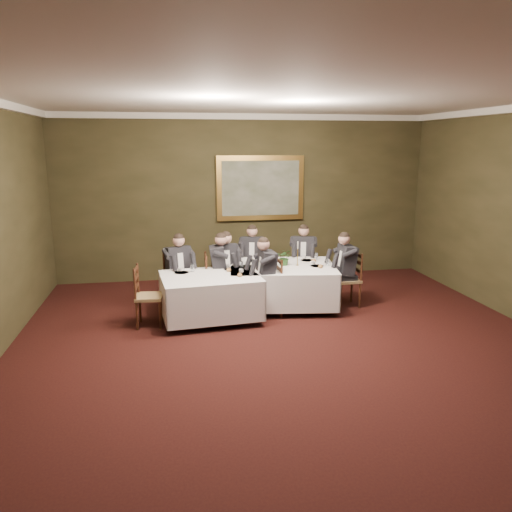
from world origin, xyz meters
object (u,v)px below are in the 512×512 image
object	(u,v)px
diner_sec_endright	(268,286)
diner_main_backright	(303,266)
painting	(260,188)
chair_main_endleft	(217,292)
candlestick	(298,256)
chair_main_endright	(347,290)
table_main	(282,282)
chair_sec_backright	(225,288)
chair_main_backright	(303,277)
chair_main_backleft	(253,278)
chair_sec_backleft	(179,292)
diner_sec_backright	(225,276)
centerpiece	(284,257)
diner_main_endleft	(217,280)
diner_sec_backleft	(178,280)
diner_main_endright	(347,278)
chair_sec_endleft	(149,309)
chair_sec_endright	(268,299)
table_second	(210,294)
diner_main_backleft	(253,267)

from	to	relation	value
diner_sec_endright	diner_main_backright	bearing A→B (deg)	-41.32
painting	chair_main_endleft	bearing A→B (deg)	-120.35
candlestick	chair_main_endright	bearing A→B (deg)	-8.04
table_main	chair_sec_backright	xyz separation A→B (m)	(-0.99, 0.37, -0.17)
chair_main_backright	candlestick	distance (m)	1.17
chair_main_backleft	chair_sec_backleft	bearing A→B (deg)	41.37
diner_sec_backright	candlestick	xyz separation A→B (m)	(1.26, -0.39, 0.42)
table_main	diner_sec_endright	xyz separation A→B (m)	(-0.34, -0.38, 0.06)
centerpiece	diner_main_endleft	bearing A→B (deg)	173.47
chair_main_endright	centerpiece	world-z (taller)	centerpiece
chair_sec_backleft	diner_sec_backleft	world-z (taller)	diner_sec_backleft
diner_main_endright	diner_sec_backleft	world-z (taller)	same
chair_sec_backleft	painting	bearing A→B (deg)	-154.24
diner_sec_backleft	painting	bearing A→B (deg)	-154.01
chair_sec_backright	diner_main_backright	bearing A→B (deg)	-171.89
diner_main_backright	painting	bearing A→B (deg)	-48.08
chair_main_endleft	diner_sec_endright	distance (m)	1.02
chair_sec_backleft	painting	distance (m)	3.11
diner_sec_backright	table_main	bearing A→B (deg)	150.80
diner_sec_backright	chair_sec_endleft	bearing A→B (deg)	25.89
chair_sec_endright	candlestick	xyz separation A→B (m)	(0.60, 0.35, 0.64)
table_second	chair_sec_endleft	size ratio (longest dim) A/B	1.71
chair_main_endleft	diner_main_endright	size ratio (longest dim) A/B	0.74
chair_sec_backleft	chair_sec_endleft	distance (m)	1.00
chair_sec_endright	chair_sec_backleft	bearing A→B (deg)	62.24
table_main	diner_main_backright	distance (m)	1.07
diner_sec_backright	chair_sec_endright	bearing A→B (deg)	122.36
chair_sec_backleft	diner_main_endright	bearing A→B (deg)	151.87
chair_main_backleft	table_second	bearing A→B (deg)	72.30
chair_main_backleft	diner_main_backright	world-z (taller)	diner_main_backright
diner_sec_backright	chair_sec_endleft	world-z (taller)	diner_sec_backright
chair_main_endleft	diner_main_endleft	size ratio (longest dim) A/B	0.74
chair_main_backright	chair_main_endleft	size ratio (longest dim) A/B	1.00
diner_main_endleft	chair_sec_backleft	size ratio (longest dim) A/B	1.35
chair_main_backleft	diner_sec_endright	bearing A→B (deg)	106.14
candlestick	painting	world-z (taller)	painting
chair_main_backright	chair_sec_backleft	distance (m)	2.54
table_main	chair_main_backleft	distance (m)	1.09
chair_sec_backleft	diner_sec_backleft	bearing A→B (deg)	90.00
chair_sec_endleft	candlestick	world-z (taller)	candlestick
chair_main_endleft	chair_sec_backleft	distance (m)	0.68
diner_main_backleft	chair_main_endright	distance (m)	1.95
table_second	centerpiece	size ratio (longest dim) A/B	5.57
chair_main_backright	chair_sec_backright	world-z (taller)	same
chair_main_backright	chair_main_endright	xyz separation A→B (m)	(0.54, -1.04, 0.00)
diner_main_backright	chair_sec_endright	bearing A→B (deg)	68.78
diner_main_endright	chair_sec_endright	distance (m)	1.53
diner_sec_backleft	centerpiece	xyz separation A→B (m)	(1.88, -0.26, 0.41)
table_main	diner_main_backleft	size ratio (longest dim) A/B	1.52
diner_main_backright	centerpiece	xyz separation A→B (m)	(-0.58, -0.85, 0.41)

